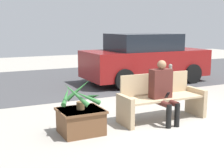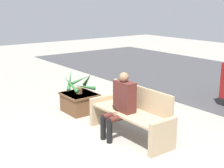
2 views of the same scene
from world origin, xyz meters
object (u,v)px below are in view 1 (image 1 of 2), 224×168
(parked_car, at_px, (145,59))
(bollard_post, at_px, (170,78))
(potted_plant, at_px, (80,96))
(bench, at_px, (161,99))
(person_seated, at_px, (163,89))
(planter_box, at_px, (81,120))

(parked_car, relative_size, bollard_post, 4.89)
(potted_plant, bearing_deg, bollard_post, 30.16)
(bench, relative_size, bollard_post, 2.14)
(bollard_post, bearing_deg, bench, -130.84)
(potted_plant, bearing_deg, person_seated, -3.31)
(bench, height_order, person_seated, person_seated)
(bench, relative_size, person_seated, 1.47)
(planter_box, bearing_deg, parked_car, 45.81)
(bench, xyz_separation_m, person_seated, (-0.09, -0.19, 0.25))
(potted_plant, relative_size, parked_car, 0.17)
(potted_plant, bearing_deg, planter_box, 76.58)
(bench, distance_m, person_seated, 0.33)
(person_seated, xyz_separation_m, parked_car, (2.07, 3.96, 0.11))
(bench, xyz_separation_m, parked_car, (1.98, 3.77, 0.36))
(person_seated, xyz_separation_m, bollard_post, (1.72, 2.07, -0.24))
(bollard_post, bearing_deg, potted_plant, -149.84)
(bench, relative_size, potted_plant, 2.52)
(potted_plant, bearing_deg, bench, 3.00)
(planter_box, bearing_deg, bollard_post, 30.01)
(bench, height_order, planter_box, bench)
(planter_box, xyz_separation_m, potted_plant, (-0.00, -0.01, 0.45))
(bench, distance_m, planter_box, 1.78)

